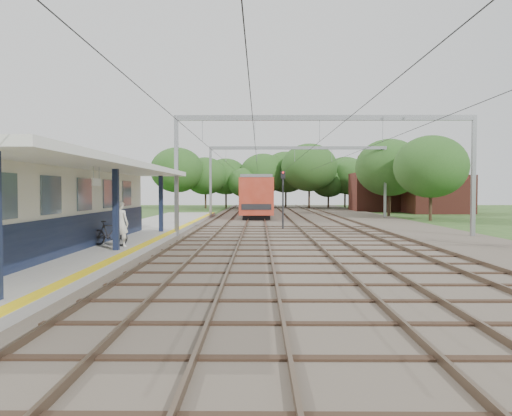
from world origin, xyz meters
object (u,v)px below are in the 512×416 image
object	(u,v)px
bicycle	(109,233)
signal_post	(283,194)
person	(121,224)
train	(257,194)

from	to	relation	value
bicycle	signal_post	bearing A→B (deg)	-15.89
bicycle	signal_post	xyz separation A→B (m)	(7.99, 12.40, 1.57)
person	train	size ratio (longest dim) A/B	0.05
person	bicycle	size ratio (longest dim) A/B	1.09
train	person	bearing A→B (deg)	-97.71
train	signal_post	bearing A→B (deg)	-86.26
bicycle	signal_post	world-z (taller)	signal_post
bicycle	train	size ratio (longest dim) A/B	0.05
person	train	bearing A→B (deg)	-83.58
train	signal_post	xyz separation A→B (m)	(1.85, -28.31, 0.21)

